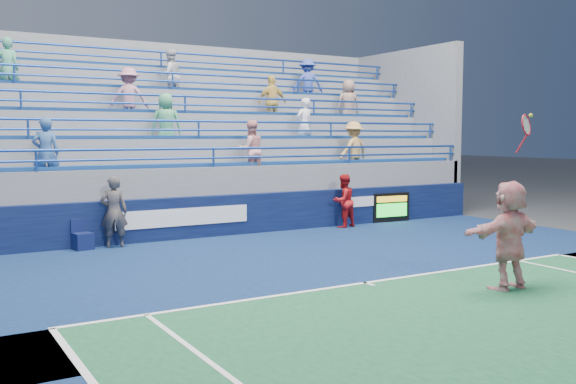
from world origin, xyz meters
TOP-DOWN VIEW (x-y plane):
  - ground at (0.00, 0.00)m, footprint 120.00×120.00m
  - sponsor_wall at (0.00, 6.50)m, footprint 18.00×0.32m
  - bleacher_stand at (-0.00, 10.27)m, footprint 18.00×5.60m
  - serve_speed_board at (5.83, 6.33)m, footprint 1.33×0.24m
  - judge_chair at (-3.61, 6.18)m, footprint 0.47×0.47m
  - tennis_player at (1.91, -1.59)m, footprint 1.79×0.62m
  - line_judge at (-2.88, 6.10)m, footprint 0.73×0.59m
  - ball_girl at (3.86, 6.09)m, footprint 0.85×0.72m

SIDE VIEW (x-z plane):
  - ground at x=0.00m, z-range 0.00..0.00m
  - judge_chair at x=-3.61m, z-range -0.13..0.60m
  - serve_speed_board at x=5.83m, z-range 0.00..0.92m
  - sponsor_wall at x=0.00m, z-range 0.00..1.10m
  - ball_girl at x=3.86m, z-range 0.00..1.57m
  - line_judge at x=-2.88m, z-range 0.00..1.74m
  - tennis_player at x=1.91m, z-range -0.57..2.50m
  - bleacher_stand at x=0.00m, z-range -1.52..4.61m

